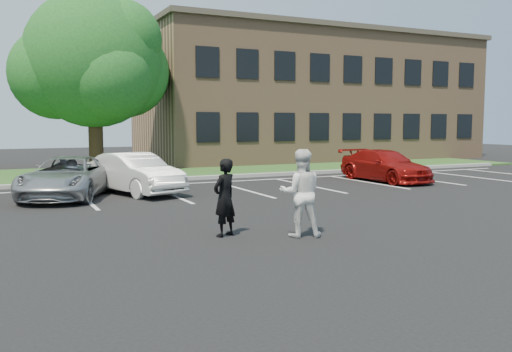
{
  "coord_description": "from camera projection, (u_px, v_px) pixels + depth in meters",
  "views": [
    {
      "loc": [
        -5.26,
        -10.04,
        2.47
      ],
      "look_at": [
        0.0,
        1.0,
        1.25
      ],
      "focal_mm": 38.0,
      "sensor_mm": 36.0,
      "label": 1
    }
  ],
  "objects": [
    {
      "name": "ground_plane",
      "position": [
        276.0,
        239.0,
        11.51
      ],
      "size": [
        90.0,
        90.0,
        0.0
      ],
      "primitive_type": "plane",
      "color": "black",
      "rests_on": "ground"
    },
    {
      "name": "curb",
      "position": [
        141.0,
        180.0,
        22.28
      ],
      "size": [
        40.0,
        0.3,
        0.15
      ],
      "primitive_type": "cube",
      "color": "gray",
      "rests_on": "ground"
    },
    {
      "name": "grass_strip",
      "position": [
        121.0,
        173.0,
        25.88
      ],
      "size": [
        44.0,
        8.0,
        0.08
      ],
      "primitive_type": "cube",
      "color": "#214518",
      "rests_on": "ground"
    },
    {
      "name": "stall_lines",
      "position": [
        198.0,
        188.0,
        20.15
      ],
      "size": [
        34.0,
        5.36,
        0.01
      ],
      "color": "silver",
      "rests_on": "ground"
    },
    {
      "name": "office_building",
      "position": [
        309.0,
        97.0,
        36.85
      ],
      "size": [
        22.4,
        10.4,
        8.3
      ],
      "color": "#9D7756",
      "rests_on": "ground"
    },
    {
      "name": "tree",
      "position": [
        95.0,
        63.0,
        26.4
      ],
      "size": [
        7.8,
        7.2,
        8.8
      ],
      "color": "black",
      "rests_on": "ground"
    },
    {
      "name": "man_black_suit",
      "position": [
        225.0,
        198.0,
        11.68
      ],
      "size": [
        0.73,
        0.64,
        1.69
      ],
      "primitive_type": "imported",
      "rotation": [
        0.0,
        0.0,
        3.62
      ],
      "color": "black",
      "rests_on": "ground"
    },
    {
      "name": "man_white_shirt",
      "position": [
        301.0,
        193.0,
        11.65
      ],
      "size": [
        1.13,
        1.02,
        1.9
      ],
      "primitive_type": "imported",
      "rotation": [
        0.0,
        0.0,
        2.75
      ],
      "color": "white",
      "rests_on": "ground"
    },
    {
      "name": "car_silver_minivan",
      "position": [
        68.0,
        177.0,
        17.67
      ],
      "size": [
        4.0,
        5.33,
        1.35
      ],
      "primitive_type": "imported",
      "rotation": [
        0.0,
        0.0,
        -0.42
      ],
      "color": "#A1A4A8",
      "rests_on": "ground"
    },
    {
      "name": "car_white_sedan",
      "position": [
        135.0,
        173.0,
        18.66
      ],
      "size": [
        2.79,
        4.53,
        1.41
      ],
      "primitive_type": "imported",
      "rotation": [
        0.0,
        0.0,
        0.33
      ],
      "color": "silver",
      "rests_on": "ground"
    },
    {
      "name": "car_red_compact",
      "position": [
        385.0,
        166.0,
        22.63
      ],
      "size": [
        2.02,
        4.58,
        1.31
      ],
      "primitive_type": "imported",
      "rotation": [
        0.0,
        0.0,
        0.04
      ],
      "color": "maroon",
      "rests_on": "ground"
    }
  ]
}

